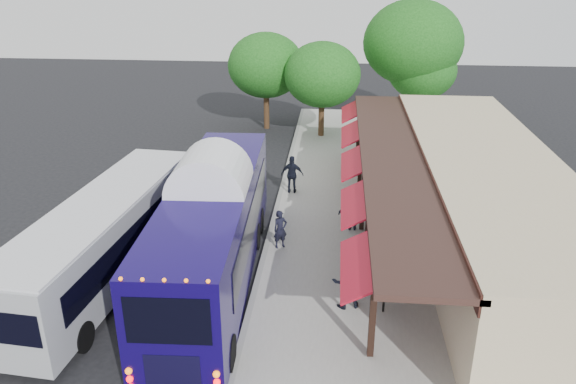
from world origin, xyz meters
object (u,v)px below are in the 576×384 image
at_px(coach_bus, 213,227).
at_px(ped_a, 280,229).
at_px(ped_b, 346,281).
at_px(ped_c, 292,175).
at_px(ped_d, 353,209).
at_px(sign_board, 384,291).
at_px(city_bus, 105,236).

distance_m(coach_bus, ped_a, 3.36).
bearing_deg(ped_b, coach_bus, -33.00).
bearing_deg(ped_b, ped_c, -90.82).
height_order(ped_b, ped_d, ped_b).
relative_size(coach_bus, ped_b, 6.60).
bearing_deg(ped_d, sign_board, 102.61).
height_order(city_bus, ped_b, city_bus).
bearing_deg(ped_a, ped_c, 59.88).
bearing_deg(coach_bus, city_bus, -179.97).
distance_m(ped_a, ped_b, 4.55).
distance_m(ped_b, sign_board, 1.24).
bearing_deg(ped_d, ped_a, 37.31).
bearing_deg(ped_d, ped_b, 90.72).
height_order(ped_c, sign_board, ped_c).
xyz_separation_m(ped_c, ped_d, (2.80, -3.70, 0.01)).
relative_size(city_bus, ped_a, 7.40).
xyz_separation_m(ped_a, ped_c, (-0.00, 5.55, 0.15)).
relative_size(ped_c, ped_d, 0.99).
xyz_separation_m(ped_b, ped_d, (0.32, 5.65, -0.01)).
bearing_deg(city_bus, ped_c, 59.38).
relative_size(ped_b, sign_board, 1.69).
bearing_deg(ped_c, ped_d, 128.20).
xyz_separation_m(ped_b, ped_c, (-2.48, 9.35, -0.01)).
height_order(city_bus, ped_d, city_bus).
xyz_separation_m(coach_bus, sign_board, (5.74, -1.61, -1.19)).
xyz_separation_m(city_bus, ped_c, (5.82, 8.08, -0.59)).
bearing_deg(ped_c, coach_bus, 76.60).
bearing_deg(ped_b, ped_d, -108.91).
xyz_separation_m(coach_bus, ped_a, (2.05, 2.39, -1.17)).
xyz_separation_m(coach_bus, ped_d, (4.85, 4.24, -1.01)).
relative_size(ped_c, sign_board, 1.66).
bearing_deg(city_bus, coach_bus, 7.33).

